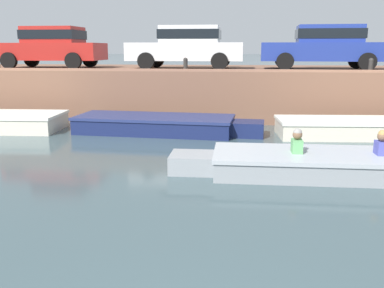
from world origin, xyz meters
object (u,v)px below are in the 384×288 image
(motorboat_passing, at_px, (321,164))
(mooring_bollard_east, at_px, (371,65))
(car_leftmost_red, at_px, (52,46))
(car_left_inner_white, at_px, (188,45))
(car_centre_blue, at_px, (325,45))
(boat_moored_east_cream, at_px, (367,128))
(boat_moored_central_navy, at_px, (162,125))
(mooring_bollard_mid, at_px, (186,64))

(motorboat_passing, xyz_separation_m, mooring_bollard_east, (2.47, 5.84, 1.73))
(motorboat_passing, relative_size, mooring_bollard_east, 12.75)
(car_leftmost_red, relative_size, car_left_inner_white, 0.95)
(car_centre_blue, bearing_deg, car_left_inner_white, 179.97)
(boat_moored_east_cream, xyz_separation_m, motorboat_passing, (-1.98, -3.98, -0.02))
(boat_moored_central_navy, bearing_deg, car_leftmost_red, 142.63)
(car_left_inner_white, height_order, mooring_bollard_east, car_left_inner_white)
(car_centre_blue, bearing_deg, mooring_bollard_east, -59.73)
(boat_moored_central_navy, distance_m, car_leftmost_red, 6.63)
(motorboat_passing, height_order, mooring_bollard_mid, mooring_bollard_mid)
(car_left_inner_white, xyz_separation_m, car_centre_blue, (4.96, -0.00, -0.00))
(mooring_bollard_mid, bearing_deg, car_leftmost_red, 160.88)
(car_leftmost_red, height_order, mooring_bollard_east, car_leftmost_red)
(boat_moored_east_cream, height_order, car_leftmost_red, car_leftmost_red)
(motorboat_passing, relative_size, mooring_bollard_mid, 12.75)
(car_centre_blue, xyz_separation_m, mooring_bollard_east, (1.09, -1.87, -0.61))
(car_centre_blue, distance_m, mooring_bollard_east, 2.25)
(motorboat_passing, distance_m, car_centre_blue, 8.17)
(motorboat_passing, bearing_deg, car_centre_blue, 79.87)
(mooring_bollard_east, bearing_deg, motorboat_passing, -112.92)
(mooring_bollard_east, bearing_deg, boat_moored_central_navy, -163.41)
(boat_moored_central_navy, relative_size, car_centre_blue, 1.26)
(motorboat_passing, distance_m, mooring_bollard_mid, 6.99)
(car_leftmost_red, height_order, mooring_bollard_mid, car_leftmost_red)
(motorboat_passing, bearing_deg, car_left_inner_white, 114.90)
(mooring_bollard_mid, distance_m, mooring_bollard_east, 5.89)
(car_left_inner_white, bearing_deg, boat_moored_central_navy, -94.72)
(car_leftmost_red, bearing_deg, mooring_bollard_mid, -19.12)
(motorboat_passing, xyz_separation_m, car_leftmost_red, (-8.82, 7.71, 2.34))
(boat_moored_east_cream, bearing_deg, mooring_bollard_mid, 161.02)
(motorboat_passing, xyz_separation_m, car_centre_blue, (1.38, 7.71, 2.34))
(boat_moored_east_cream, bearing_deg, car_centre_blue, 99.23)
(motorboat_passing, height_order, car_leftmost_red, car_leftmost_red)
(boat_moored_central_navy, relative_size, mooring_bollard_mid, 12.61)
(boat_moored_east_cream, xyz_separation_m, mooring_bollard_east, (0.49, 1.86, 1.71))
(boat_moored_central_navy, bearing_deg, car_left_inner_white, 85.28)
(car_leftmost_red, xyz_separation_m, car_centre_blue, (10.20, -0.00, 0.00))
(car_left_inner_white, bearing_deg, mooring_bollard_east, -17.20)
(boat_moored_central_navy, relative_size, boat_moored_east_cream, 1.02)
(boat_moored_east_cream, bearing_deg, mooring_bollard_east, 75.37)
(boat_moored_central_navy, xyz_separation_m, mooring_bollard_mid, (0.47, 1.90, 1.71))
(boat_moored_east_cream, bearing_deg, motorboat_passing, -116.49)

